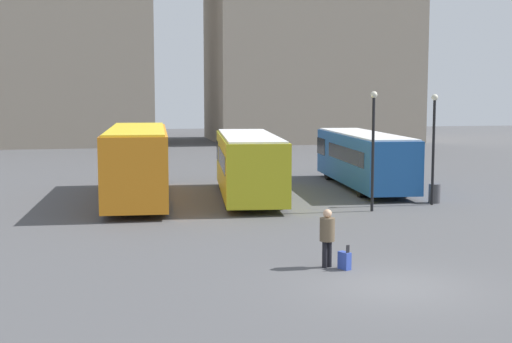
# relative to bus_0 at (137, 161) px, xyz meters

# --- Properties ---
(ground_plane) EXTENTS (160.00, 160.00, 0.00)m
(ground_plane) POSITION_rel_bus_0_xyz_m (5.75, -15.98, -1.79)
(ground_plane) COLOR #4C4C4F
(bus_0) EXTENTS (3.30, 11.46, 3.29)m
(bus_0) POSITION_rel_bus_0_xyz_m (0.00, 0.00, 0.00)
(bus_0) COLOR orange
(bus_0) RESTS_ON ground_plane
(bus_1) EXTENTS (3.67, 10.49, 2.95)m
(bus_1) POSITION_rel_bus_0_xyz_m (5.05, -0.31, -0.18)
(bus_1) COLOR gold
(bus_1) RESTS_ON ground_plane
(bus_2) EXTENTS (3.26, 11.09, 2.81)m
(bus_2) POSITION_rel_bus_0_xyz_m (11.52, 2.18, -0.25)
(bus_2) COLOR #1E56A3
(bus_2) RESTS_ON ground_plane
(traveler) EXTENTS (0.56, 0.56, 1.64)m
(traveler) POSITION_rel_bus_0_xyz_m (4.71, -13.77, -0.81)
(traveler) COLOR black
(traveler) RESTS_ON ground_plane
(suitcase) EXTENTS (0.32, 0.41, 0.70)m
(suitcase) POSITION_rel_bus_0_xyz_m (5.12, -14.08, -1.54)
(suitcase) COLOR #334CB2
(suitcase) RESTS_ON ground_plane
(lamp_post_0) EXTENTS (0.28, 0.28, 4.79)m
(lamp_post_0) POSITION_rel_bus_0_xyz_m (12.50, -3.94, 1.09)
(lamp_post_0) COLOR black
(lamp_post_0) RESTS_ON ground_plane
(lamp_post_1) EXTENTS (0.28, 0.28, 4.92)m
(lamp_post_1) POSITION_rel_bus_0_xyz_m (9.33, -5.03, 1.15)
(lamp_post_1) COLOR black
(lamp_post_1) RESTS_ON ground_plane
(trash_bin) EXTENTS (0.52, 0.52, 0.85)m
(trash_bin) POSITION_rel_bus_0_xyz_m (12.83, -3.47, -1.36)
(trash_bin) COLOR #47474C
(trash_bin) RESTS_ON ground_plane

